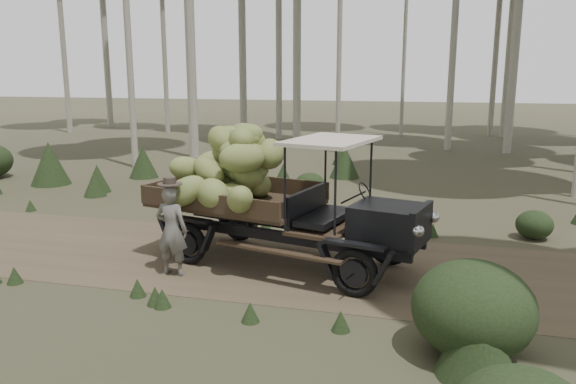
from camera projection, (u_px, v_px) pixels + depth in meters
The scene contains 5 objects.
ground at pixel (199, 255), 11.00m from camera, with size 120.00×120.00×0.00m, color #473D2B.
dirt_track at pixel (199, 255), 11.00m from camera, with size 70.00×4.00×0.01m, color brown.
banana_truck at pixel (255, 180), 10.42m from camera, with size 5.48×2.99×2.67m.
farmer at pixel (172, 229), 9.80m from camera, with size 0.61×0.46×1.76m.
undergrowth at pixel (82, 250), 9.57m from camera, with size 25.13×24.30×1.36m.
Camera 1 is at (4.32, -9.72, 3.53)m, focal length 35.00 mm.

